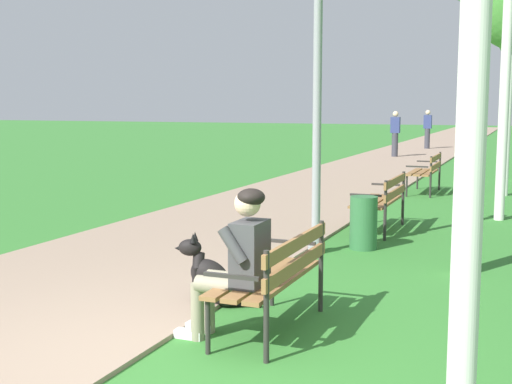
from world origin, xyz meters
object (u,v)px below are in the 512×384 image
at_px(park_bench_far, 427,170).
at_px(lamp_post_near, 317,90).
at_px(park_bench_near, 276,272).
at_px(pedestrian_further_distant, 427,129).
at_px(litter_bin, 363,223).
at_px(dog_black, 215,279).
at_px(person_seated_on_near_bench, 237,259).
at_px(park_bench_mid, 383,198).
at_px(pedestrian_distant, 395,134).

relative_size(park_bench_far, lamp_post_near, 0.37).
relative_size(park_bench_near, pedestrian_further_distant, 0.91).
bearing_deg(litter_bin, pedestrian_further_distant, 96.02).
distance_m(dog_black, pedestrian_further_distant, 23.79).
xyz_separation_m(park_bench_far, lamp_post_near, (-0.43, -6.59, 1.57)).
height_order(park_bench_near, dog_black, park_bench_near).
relative_size(park_bench_far, dog_black, 1.83).
bearing_deg(person_seated_on_near_bench, dog_black, 126.19).
bearing_deg(dog_black, park_bench_far, 86.14).
distance_m(dog_black, lamp_post_near, 3.18).
relative_size(park_bench_mid, dog_black, 1.83).
xyz_separation_m(park_bench_mid, pedestrian_distant, (-2.56, 14.37, 0.33)).
bearing_deg(dog_black, litter_bin, 77.23).
xyz_separation_m(park_bench_mid, litter_bin, (0.03, -1.35, -0.16)).
bearing_deg(park_bench_mid, park_bench_far, 90.55).
distance_m(person_seated_on_near_bench, dog_black, 1.08).
bearing_deg(person_seated_on_near_bench, pedestrian_further_distant, 94.82).
bearing_deg(park_bench_near, park_bench_far, 91.03).
bearing_deg(park_bench_mid, litter_bin, -88.65).
xyz_separation_m(park_bench_near, dog_black, (-0.79, 0.47, -0.25)).
bearing_deg(pedestrian_distant, pedestrian_further_distant, 85.22).
bearing_deg(litter_bin, lamp_post_near, -137.09).
bearing_deg(park_bench_mid, pedestrian_further_distant, 96.34).
xyz_separation_m(park_bench_mid, pedestrian_further_distant, (-2.15, 19.31, 0.33)).
height_order(park_bench_mid, park_bench_far, same).
bearing_deg(litter_bin, park_bench_far, 90.73).
bearing_deg(park_bench_mid, dog_black, -98.55).
xyz_separation_m(park_bench_near, park_bench_mid, (-0.13, 4.90, 0.00)).
xyz_separation_m(park_bench_mid, park_bench_far, (-0.05, 4.76, 0.00)).
height_order(litter_bin, pedestrian_further_distant, pedestrian_further_distant).
bearing_deg(park_bench_far, person_seated_on_near_bench, -90.19).
relative_size(person_seated_on_near_bench, litter_bin, 1.79).
distance_m(park_bench_near, park_bench_far, 9.66).
bearing_deg(person_seated_on_near_bench, park_bench_mid, 89.14).
bearing_deg(litter_bin, park_bench_mid, 91.35).
xyz_separation_m(person_seated_on_near_bench, lamp_post_near, (-0.40, 3.40, 1.40)).
relative_size(park_bench_mid, litter_bin, 2.14).
distance_m(park_bench_far, person_seated_on_near_bench, 9.99).
relative_size(park_bench_near, park_bench_mid, 1.00).
relative_size(litter_bin, pedestrian_distant, 0.42).
height_order(park_bench_far, pedestrian_distant, pedestrian_distant).
distance_m(park_bench_near, person_seated_on_near_bench, 0.43).
distance_m(park_bench_near, pedestrian_further_distant, 24.32).
xyz_separation_m(person_seated_on_near_bench, dog_black, (-0.59, 0.80, -0.42)).
distance_m(park_bench_mid, dog_black, 4.48).
distance_m(person_seated_on_near_bench, lamp_post_near, 3.70).
xyz_separation_m(park_bench_mid, person_seated_on_near_bench, (-0.08, -5.23, 0.17)).
bearing_deg(pedestrian_further_distant, pedestrian_distant, -94.78).
height_order(person_seated_on_near_bench, litter_bin, person_seated_on_near_bench).
bearing_deg(park_bench_near, lamp_post_near, 101.15).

